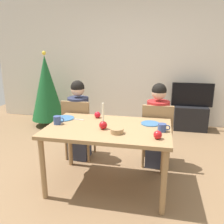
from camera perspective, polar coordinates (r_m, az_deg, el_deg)
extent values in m
plane|color=brown|center=(3.02, -0.82, -17.15)|extent=(7.68, 7.68, 0.00)
cube|color=silver|center=(5.11, 5.66, 11.87)|extent=(6.40, 0.10, 2.60)
cube|color=#99754C|center=(2.69, -0.88, -4.00)|extent=(1.40, 0.90, 0.04)
cylinder|color=#99754C|center=(2.73, -16.35, -13.07)|extent=(0.06, 0.06, 0.71)
cylinder|color=#99754C|center=(2.45, 12.41, -16.32)|extent=(0.06, 0.06, 0.71)
cylinder|color=#99754C|center=(3.36, -10.14, -7.00)|extent=(0.06, 0.06, 0.71)
cylinder|color=#99754C|center=(3.14, 12.39, -8.81)|extent=(0.06, 0.06, 0.71)
cube|color=#99754C|center=(3.58, -7.64, -4.18)|extent=(0.40, 0.40, 0.04)
cube|color=#99754C|center=(3.34, -8.81, -1.24)|extent=(0.40, 0.04, 0.45)
cylinder|color=#99754C|center=(3.76, -4.20, -6.74)|extent=(0.04, 0.04, 0.41)
cylinder|color=#99754C|center=(3.86, -9.08, -6.28)|extent=(0.04, 0.04, 0.41)
cylinder|color=#99754C|center=(3.46, -5.76, -8.84)|extent=(0.04, 0.04, 0.41)
cylinder|color=#99754C|center=(3.57, -11.02, -8.25)|extent=(0.04, 0.04, 0.41)
cube|color=#99754C|center=(3.39, 10.76, -5.48)|extent=(0.40, 0.40, 0.04)
cube|color=#99754C|center=(3.14, 10.90, -2.48)|extent=(0.40, 0.04, 0.45)
cylinder|color=#99754C|center=(3.63, 13.35, -7.98)|extent=(0.04, 0.04, 0.41)
cylinder|color=#99754C|center=(3.63, 7.94, -7.67)|extent=(0.04, 0.04, 0.41)
cylinder|color=#99754C|center=(3.32, 13.45, -10.31)|extent=(0.04, 0.04, 0.41)
cylinder|color=#99754C|center=(3.32, 7.51, -9.97)|extent=(0.04, 0.04, 0.41)
cube|color=#33384C|center=(3.61, -7.79, -7.50)|extent=(0.28, 0.28, 0.45)
cylinder|color=#282D47|center=(3.45, -8.07, -0.39)|extent=(0.30, 0.30, 0.48)
sphere|color=tan|center=(3.37, -8.31, 5.42)|extent=(0.19, 0.19, 0.19)
sphere|color=black|center=(3.37, -8.33, 5.92)|extent=(0.19, 0.19, 0.19)
cube|color=#33384C|center=(3.42, 10.56, -8.98)|extent=(0.28, 0.28, 0.45)
cylinder|color=#AD2323|center=(3.25, 10.96, -1.52)|extent=(0.30, 0.30, 0.48)
sphere|color=tan|center=(3.17, 11.30, 4.62)|extent=(0.19, 0.19, 0.19)
sphere|color=black|center=(3.16, 11.33, 5.15)|extent=(0.19, 0.19, 0.19)
cube|color=black|center=(5.01, 18.36, -1.30)|extent=(0.64, 0.40, 0.48)
cube|color=black|center=(4.90, 18.83, 3.97)|extent=(0.79, 0.04, 0.46)
cube|color=black|center=(4.90, 18.83, 3.96)|extent=(0.76, 0.05, 0.46)
cylinder|color=brown|center=(5.23, -14.95, -2.27)|extent=(0.08, 0.08, 0.14)
cone|color=#195628|center=(5.06, -15.53, 5.61)|extent=(0.68, 0.68, 1.32)
sphere|color=yellow|center=(4.99, -16.13, 13.53)|extent=(0.08, 0.08, 0.08)
sphere|color=red|center=(2.61, -2.16, -3.19)|extent=(0.09, 0.09, 0.09)
cylinder|color=#EFE5C6|center=(2.56, -2.19, -0.07)|extent=(0.02, 0.02, 0.21)
cylinder|color=teal|center=(3.04, -11.54, -1.48)|extent=(0.26, 0.26, 0.01)
cylinder|color=teal|center=(2.82, 9.25, -2.77)|extent=(0.22, 0.22, 0.01)
cylinder|color=#33477F|center=(2.84, -13.11, -1.93)|extent=(0.09, 0.09, 0.10)
torus|color=#33477F|center=(2.81, -12.10, -1.91)|extent=(0.07, 0.01, 0.07)
cylinder|color=#33477F|center=(2.59, 11.98, -3.71)|extent=(0.09, 0.09, 0.09)
torus|color=#33477F|center=(2.59, 13.26, -3.69)|extent=(0.06, 0.01, 0.06)
cube|color=silver|center=(2.97, -8.39, -1.76)|extent=(0.18, 0.03, 0.01)
cylinder|color=#99754C|center=(2.49, 1.21, -4.58)|extent=(0.14, 0.14, 0.05)
sphere|color=red|center=(2.38, 10.98, -5.44)|extent=(0.09, 0.09, 0.09)
sphere|color=red|center=(3.01, -3.53, -0.68)|extent=(0.08, 0.08, 0.08)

